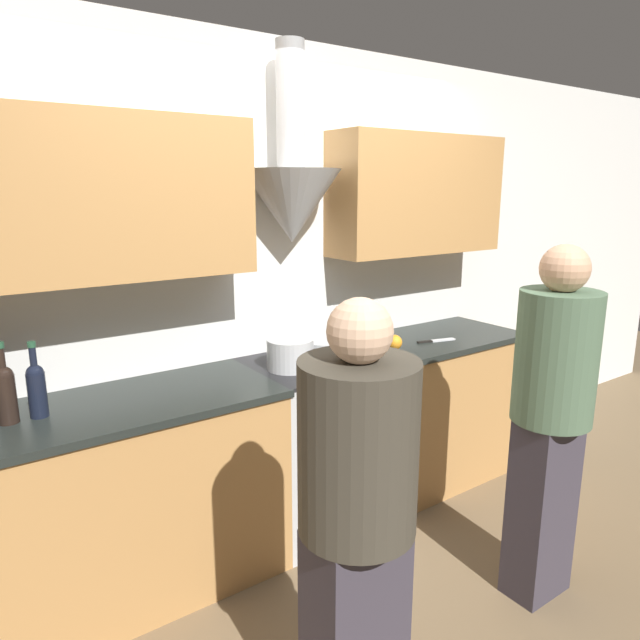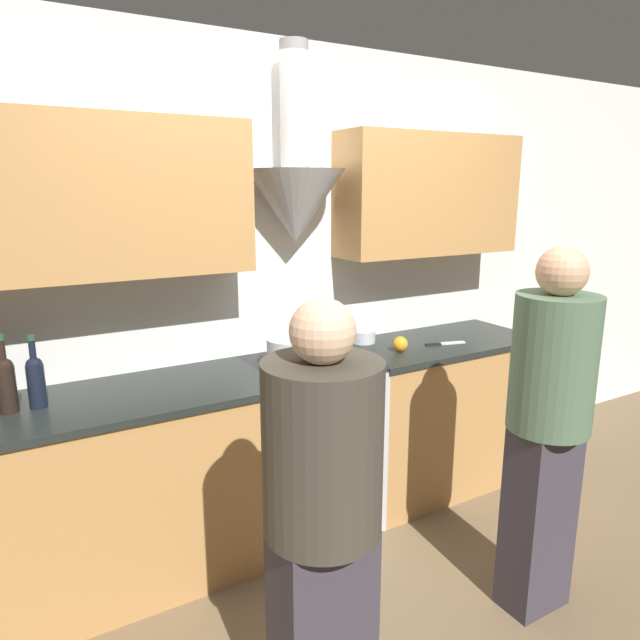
# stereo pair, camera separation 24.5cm
# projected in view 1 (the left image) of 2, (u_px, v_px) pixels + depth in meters

# --- Properties ---
(ground_plane) EXTENTS (12.00, 12.00, 0.00)m
(ground_plane) POSITION_uv_depth(u_px,v_px,m) (349.00, 552.00, 2.95)
(ground_plane) COLOR brown
(wall_back) EXTENTS (8.40, 0.52, 2.60)m
(wall_back) POSITION_uv_depth(u_px,v_px,m) (273.00, 257.00, 3.09)
(wall_back) COLOR white
(wall_back) RESTS_ON ground_plane
(counter_left) EXTENTS (1.49, 0.62, 0.94)m
(counter_left) POSITION_uv_depth(u_px,v_px,m) (118.00, 502.00, 2.55)
(counter_left) COLOR #B27F47
(counter_left) RESTS_ON ground_plane
(counter_right) EXTENTS (1.21, 0.62, 0.94)m
(counter_right) POSITION_uv_depth(u_px,v_px,m) (426.00, 408.00, 3.63)
(counter_right) COLOR #B27F47
(counter_right) RESTS_ON ground_plane
(stove_range) EXTENTS (0.61, 0.60, 0.94)m
(stove_range) POSITION_uv_depth(u_px,v_px,m) (309.00, 443.00, 3.13)
(stove_range) COLOR #B7BABC
(stove_range) RESTS_ON ground_plane
(wine_bottle_3) EXTENTS (0.08, 0.08, 0.33)m
(wine_bottle_3) POSITION_uv_depth(u_px,v_px,m) (5.00, 391.00, 2.22)
(wine_bottle_3) COLOR black
(wine_bottle_3) RESTS_ON counter_left
(wine_bottle_4) EXTENTS (0.07, 0.07, 0.31)m
(wine_bottle_4) POSITION_uv_depth(u_px,v_px,m) (37.00, 387.00, 2.28)
(wine_bottle_4) COLOR black
(wine_bottle_4) RESTS_ON counter_left
(stock_pot) EXTENTS (0.24, 0.24, 0.16)m
(stock_pot) POSITION_uv_depth(u_px,v_px,m) (290.00, 354.00, 2.91)
(stock_pot) COLOR #B7BABC
(stock_pot) RESTS_ON stove_range
(mixing_bowl) EXTENTS (0.20, 0.20, 0.08)m
(mixing_bowl) POSITION_uv_depth(u_px,v_px,m) (324.00, 348.00, 3.14)
(mixing_bowl) COLOR #B7BABC
(mixing_bowl) RESTS_ON stove_range
(orange_fruit) EXTENTS (0.09, 0.09, 0.09)m
(orange_fruit) POSITION_uv_depth(u_px,v_px,m) (395.00, 342.00, 3.25)
(orange_fruit) COLOR orange
(orange_fruit) RESTS_ON counter_right
(saucepan) EXTENTS (0.14, 0.14, 0.07)m
(saucepan) POSITION_uv_depth(u_px,v_px,m) (356.00, 336.00, 3.43)
(saucepan) COLOR #B7BABC
(saucepan) RESTS_ON counter_right
(chefs_knife) EXTENTS (0.25, 0.09, 0.01)m
(chefs_knife) POSITION_uv_depth(u_px,v_px,m) (436.00, 341.00, 3.44)
(chefs_knife) COLOR silver
(chefs_knife) RESTS_ON counter_right
(person_foreground_left) EXTENTS (0.37, 0.37, 1.54)m
(person_foreground_left) POSITION_uv_depth(u_px,v_px,m) (357.00, 518.00, 1.78)
(person_foreground_left) COLOR #38333D
(person_foreground_left) RESTS_ON ground_plane
(person_foreground_right) EXTENTS (0.34, 0.34, 1.62)m
(person_foreground_right) POSITION_uv_depth(u_px,v_px,m) (551.00, 411.00, 2.48)
(person_foreground_right) COLOR #38333D
(person_foreground_right) RESTS_ON ground_plane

